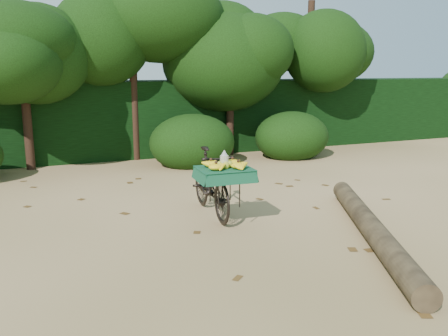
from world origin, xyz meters
name	(u,v)px	position (x,y,z in m)	size (l,w,h in m)	color
ground	(190,236)	(0.00, 0.00, 0.00)	(80.00, 80.00, 0.00)	tan
vendor_bicycle	(211,182)	(0.57, 0.72, 0.49)	(0.73, 1.72, 0.97)	black
fallen_log	(371,227)	(2.07, -0.93, 0.14)	(0.27, 0.27, 3.78)	brown
hedge_backdrop	(107,119)	(0.00, 6.30, 0.90)	(26.00, 1.80, 1.80)	black
tree_row	(80,73)	(-0.65, 5.50, 2.00)	(14.50, 2.00, 4.00)	black
bush_clumps	(147,148)	(0.50, 4.30, 0.45)	(8.80, 1.70, 0.90)	black
leaf_litter	(175,221)	(0.00, 0.65, 0.01)	(7.00, 7.30, 0.01)	#523615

